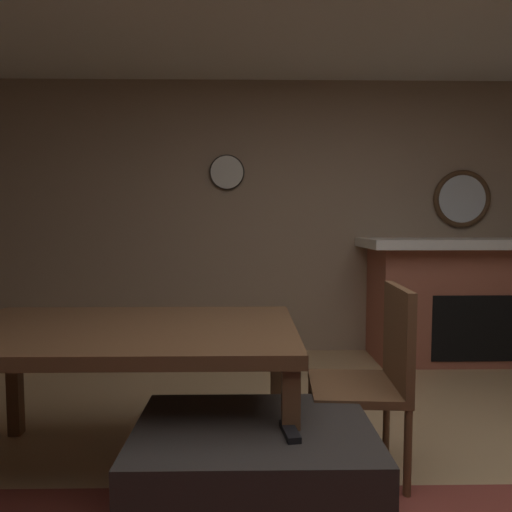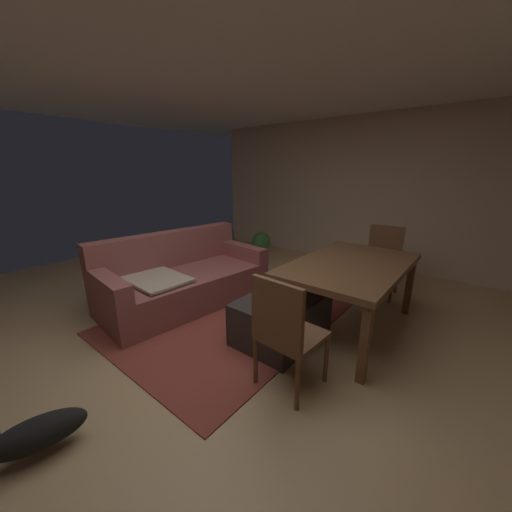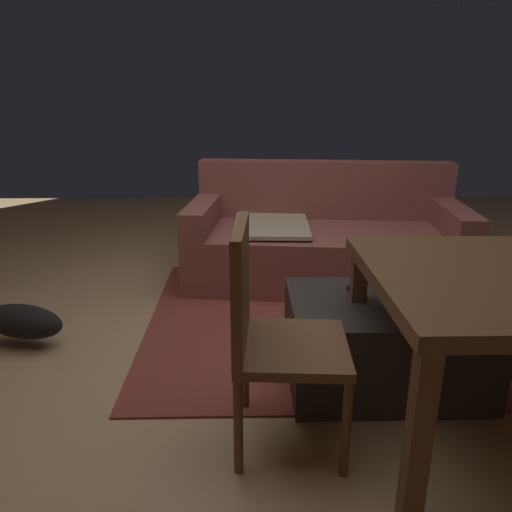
{
  "view_description": "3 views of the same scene",
  "coord_description": "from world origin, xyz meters",
  "views": [
    {
      "loc": [
        0.65,
        1.44,
        1.23
      ],
      "look_at": [
        0.61,
        -0.89,
        1.06
      ],
      "focal_mm": 32.01,
      "sensor_mm": 36.0,
      "label": 1
    },
    {
      "loc": [
        -1.59,
        -1.75,
        1.65
      ],
      "look_at": [
        0.14,
        -0.36,
        0.99
      ],
      "focal_mm": 20.34,
      "sensor_mm": 36.0,
      "label": 2
    },
    {
      "loc": [
        -0.05,
        -2.41,
        1.37
      ],
      "look_at": [
        -0.01,
        -0.42,
        0.71
      ],
      "focal_mm": 33.66,
      "sensor_mm": 36.0,
      "label": 3
    }
  ],
  "objects": [
    {
      "name": "ottoman_coffee_table",
      "position": [
        0.63,
        -0.3,
        0.22
      ],
      "size": [
        0.94,
        0.66,
        0.44
      ],
      "primitive_type": "cube",
      "color": "#2D2826",
      "rests_on": "ground"
    },
    {
      "name": "area_rug",
      "position": [
        0.63,
        0.41,
        0.01
      ],
      "size": [
        2.6,
        2.0,
        0.01
      ],
      "primitive_type": "cube",
      "color": "brown",
      "rests_on": "ground"
    },
    {
      "name": "small_dog",
      "position": [
        -1.37,
        0.12,
        0.16
      ],
      "size": [
        0.57,
        0.33,
        0.28
      ],
      "color": "black",
      "rests_on": "ground"
    },
    {
      "name": "tv_remote",
      "position": [
        0.49,
        -0.22,
        0.45
      ],
      "size": [
        0.07,
        0.17,
        0.02
      ],
      "primitive_type": "cube",
      "rotation": [
        0.0,
        0.0,
        0.14
      ],
      "color": "black",
      "rests_on": "ottoman_coffee_table"
    },
    {
      "name": "floor",
      "position": [
        0.0,
        0.0,
        0.0
      ],
      "size": [
        8.87,
        8.87,
        0.0
      ],
      "primitive_type": "plane",
      "color": "tan"
    },
    {
      "name": "dining_chair_west",
      "position": [
        0.03,
        -0.72,
        0.52
      ],
      "size": [
        0.47,
        0.47,
        0.93
      ],
      "color": "brown",
      "rests_on": "ground"
    },
    {
      "name": "couch",
      "position": [
        0.55,
        1.18,
        0.31
      ],
      "size": [
        2.14,
        1.19,
        0.88
      ],
      "color": "#8C4C47",
      "rests_on": "ground"
    }
  ]
}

